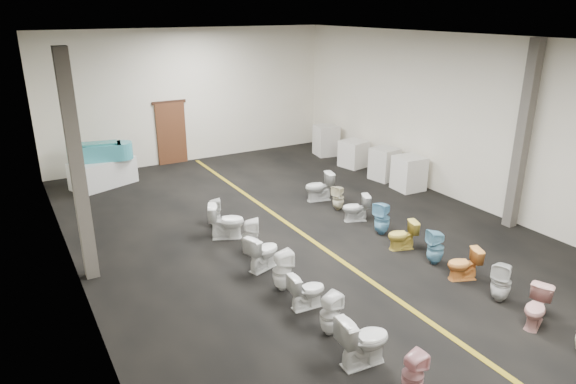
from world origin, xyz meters
name	(u,v)px	position (x,y,z in m)	size (l,w,h in m)	color
floor	(316,244)	(0.00, 0.00, 0.00)	(16.00, 16.00, 0.00)	black
ceiling	(321,40)	(0.00, 0.00, 4.50)	(16.00, 16.00, 0.00)	black
wall_back	(191,96)	(0.00, 8.00, 2.25)	(10.00, 10.00, 0.00)	silver
wall_left	(71,187)	(-5.00, 0.00, 2.25)	(16.00, 16.00, 0.00)	silver
wall_right	(479,124)	(5.00, 0.00, 2.25)	(16.00, 16.00, 0.00)	silver
aisle_stripe	(316,243)	(0.00, 0.00, 0.00)	(0.12, 15.60, 0.01)	olive
back_door	(171,133)	(-0.80, 7.94, 1.05)	(1.00, 0.10, 2.10)	#562D19
door_frame	(169,102)	(-0.80, 7.95, 2.12)	(1.15, 0.08, 0.10)	#331C11
column_left	(77,170)	(-4.75, 1.00, 2.25)	(0.25, 0.25, 4.50)	#59544C
column_right	(523,137)	(4.75, -1.50, 2.25)	(0.25, 0.25, 4.50)	#59544C
display_table	(103,173)	(-3.39, 6.64, 0.41)	(1.83, 0.91, 0.81)	white
bathtub	(100,152)	(-3.39, 6.64, 1.07)	(1.84, 0.88, 0.55)	teal
appliance_crate_a	(409,173)	(4.40, 1.79, 0.50)	(0.78, 0.78, 1.00)	white
appliance_crate_b	(384,164)	(4.40, 2.90, 0.50)	(0.73, 0.73, 1.00)	silver
appliance_crate_c	(354,154)	(4.40, 4.49, 0.44)	(0.78, 0.78, 0.89)	silver
appliance_crate_d	(326,140)	(4.40, 6.17, 0.55)	(0.76, 0.76, 1.09)	silver
toilet_left_3	(413,375)	(-1.50, -4.77, 0.34)	(0.31, 0.31, 0.68)	#D9999D
toilet_left_4	(364,340)	(-1.68, -3.89, 0.42)	(0.47, 0.82, 0.84)	silver
toilet_left_5	(330,314)	(-1.69, -3.01, 0.37)	(0.33, 0.34, 0.74)	white
toilet_left_6	(307,290)	(-1.59, -2.14, 0.34)	(0.38, 0.67, 0.69)	white
toilet_left_7	(282,271)	(-1.68, -1.38, 0.41)	(0.37, 0.37, 0.81)	white
toilet_left_8	(263,251)	(-1.61, -0.44, 0.39)	(0.43, 0.76, 0.78)	white
toilet_left_9	(250,236)	(-1.51, 0.35, 0.40)	(0.36, 0.36, 0.79)	white
toilet_left_10	(226,221)	(-1.65, 1.33, 0.42)	(0.47, 0.82, 0.84)	white
toilet_left_11	(214,213)	(-1.64, 2.13, 0.35)	(0.32, 0.32, 0.70)	silver
toilet_right_3	(537,308)	(1.49, -4.55, 0.34)	(0.38, 0.66, 0.67)	#D1958F
toilet_right_4	(501,282)	(1.60, -3.73, 0.40)	(0.36, 0.36, 0.79)	silver
toilet_right_5	(464,264)	(1.64, -2.83, 0.33)	(0.37, 0.65, 0.66)	#F19642
toilet_right_6	(436,247)	(1.63, -2.07, 0.38)	(0.34, 0.35, 0.77)	#6EADCA
toilet_right_7	(402,235)	(1.51, -1.18, 0.33)	(0.37, 0.65, 0.67)	gold
toilet_right_8	(382,218)	(1.64, -0.33, 0.41)	(0.37, 0.37, 0.82)	#75BBE1
toilet_right_9	(356,208)	(1.59, 0.64, 0.35)	(0.39, 0.68, 0.69)	silver
toilet_right_10	(338,198)	(1.64, 1.48, 0.34)	(0.31, 0.31, 0.68)	beige
toilet_right_11	(319,187)	(1.59, 2.33, 0.40)	(0.45, 0.79, 0.80)	silver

